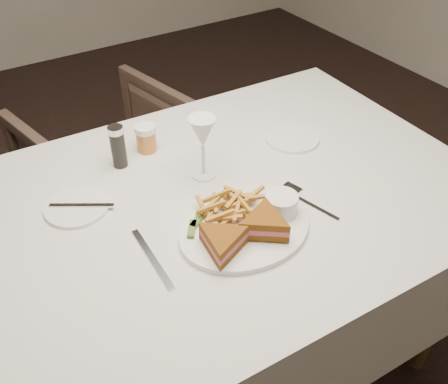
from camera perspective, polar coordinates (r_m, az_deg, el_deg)
The scene contains 4 objects.
ground at distance 1.97m, azimuth -8.37°, elevation -13.94°, with size 5.00×5.00×0.00m, color black.
table at distance 1.54m, azimuth -1.01°, elevation -11.36°, with size 1.41×0.94×0.75m, color silver.
chair_far at distance 2.19m, azimuth -12.38°, elevation 3.48°, with size 0.63×0.59×0.65m, color #4E3B30.
table_setting at distance 1.21m, azimuth -0.02°, elevation -0.80°, with size 0.81×0.65×0.18m.
Camera 1 is at (-0.39, -1.14, 1.56)m, focal length 40.00 mm.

